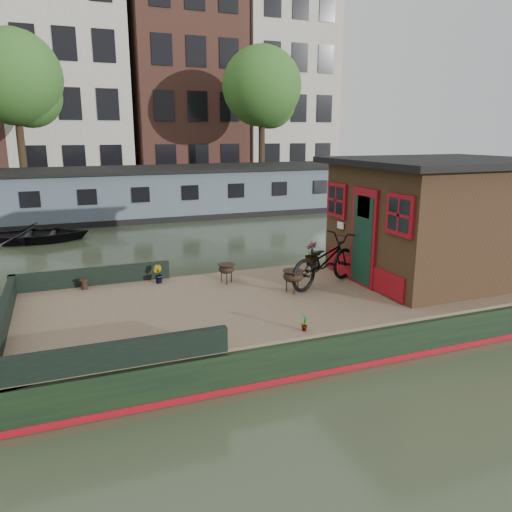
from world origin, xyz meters
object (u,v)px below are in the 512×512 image
object	(u,v)px
brazier_rear	(226,273)
dinghy	(34,231)
bicycle	(324,260)
brazier_front	(293,281)
cabin	(438,218)

from	to	relation	value
brazier_rear	dinghy	distance (m)	9.80
bicycle	dinghy	bearing A→B (deg)	6.72
brazier_rear	dinghy	world-z (taller)	brazier_rear
brazier_front	brazier_rear	bearing A→B (deg)	132.48
cabin	dinghy	distance (m)	13.01
bicycle	brazier_front	world-z (taller)	bicycle
bicycle	brazier_rear	bearing A→B (deg)	41.60
cabin	brazier_rear	size ratio (longest dim) A/B	10.25
brazier_front	brazier_rear	size ratio (longest dim) A/B	1.11
dinghy	bicycle	bearing A→B (deg)	-144.63
brazier_front	dinghy	world-z (taller)	brazier_front
cabin	brazier_front	size ratio (longest dim) A/B	9.21
dinghy	brazier_rear	bearing A→B (deg)	-151.07
brazier_front	bicycle	bearing A→B (deg)	16.49
bicycle	dinghy	world-z (taller)	bicycle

